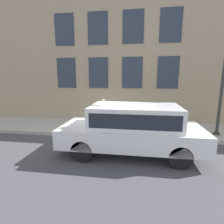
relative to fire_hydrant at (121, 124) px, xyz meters
name	(u,v)px	position (x,y,z in m)	size (l,w,h in m)	color
ground_plane	(106,139)	(-0.52, 0.57, -0.58)	(80.00, 80.00, 0.00)	#47474C
sidewalk	(111,128)	(0.90, 0.57, -0.50)	(2.84, 60.00, 0.16)	#B2ADA3
building_facade	(115,58)	(2.47, 0.57, 3.19)	(0.33, 40.00, 7.53)	tan
fire_hydrant	(121,124)	(0.00, 0.00, 0.00)	(0.28, 0.40, 0.82)	gold
person	(104,111)	(0.31, 0.85, 0.49)	(0.37, 0.24, 1.51)	#726651
parked_truck_white_near	(133,126)	(-1.81, -0.60, 0.41)	(2.05, 4.84, 1.72)	black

